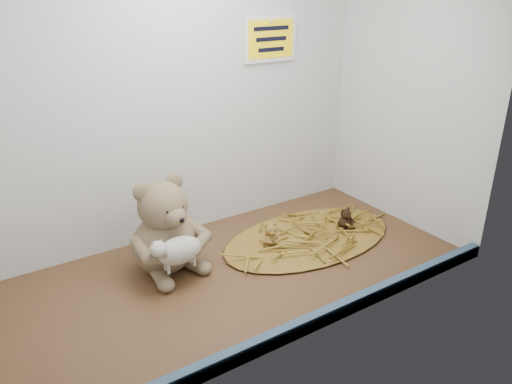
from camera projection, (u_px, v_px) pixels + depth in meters
alcove_shell at (216, 96)px, 121.00cm from camera, size 120.40×60.20×90.40cm
front_rail at (307, 324)px, 108.88cm from camera, size 119.28×2.20×3.60cm
straw_bed at (308, 237)px, 148.49cm from camera, size 56.03×32.53×1.08cm
main_teddy at (163, 225)px, 128.33cm from camera, size 24.22×25.18×25.87cm
toy_lamb at (179, 250)px, 122.41cm from camera, size 15.09×9.21×9.75cm
mini_teddy_tan at (270, 234)px, 141.92cm from camera, size 6.78×6.99×6.79cm
mini_teddy_brown at (345, 217)px, 152.02cm from camera, size 5.37×5.66×6.57cm
wall_sign at (270, 39)px, 147.96cm from camera, size 16.00×1.20×11.00cm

